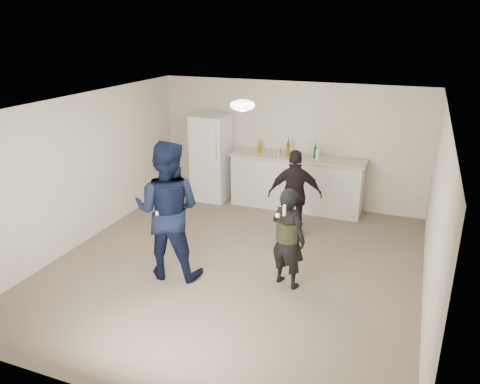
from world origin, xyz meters
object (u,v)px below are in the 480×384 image
(shaker, at_px, (279,152))
(woman, at_px, (288,238))
(fridge, at_px, (211,158))
(spectator, at_px, (295,195))
(man, at_px, (168,210))
(counter, at_px, (296,184))

(shaker, distance_m, woman, 3.01)
(fridge, bearing_deg, shaker, -1.65)
(fridge, distance_m, spectator, 2.49)
(fridge, xyz_separation_m, man, (0.77, -3.19, 0.13))
(woman, xyz_separation_m, spectator, (-0.33, 1.59, 0.05))
(counter, relative_size, man, 1.26)
(man, xyz_separation_m, spectator, (1.38, 1.93, -0.24))
(fridge, relative_size, woman, 1.22)
(spectator, bearing_deg, man, 40.08)
(fridge, distance_m, man, 3.28)
(shaker, height_order, spectator, spectator)
(fridge, relative_size, man, 0.87)
(counter, xyz_separation_m, spectator, (0.32, -1.33, 0.26))
(shaker, relative_size, woman, 0.12)
(man, bearing_deg, fridge, -85.98)
(counter, xyz_separation_m, fridge, (-1.83, -0.07, 0.38))
(counter, xyz_separation_m, woman, (0.65, -2.92, 0.21))
(fridge, height_order, man, man)
(woman, bearing_deg, spectator, -58.55)
(counter, height_order, spectator, spectator)
(counter, height_order, man, man)
(man, height_order, spectator, man)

